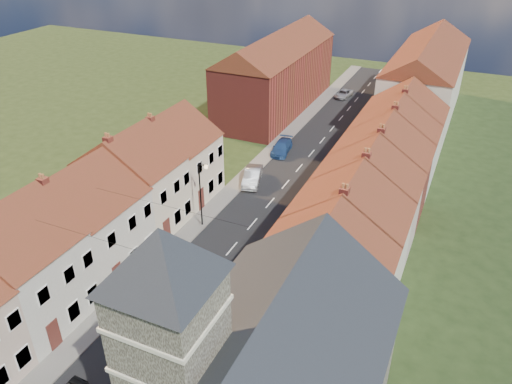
{
  "coord_description": "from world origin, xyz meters",
  "views": [
    {
      "loc": [
        15.51,
        -11.27,
        24.26
      ],
      "look_at": [
        0.46,
        21.78,
        3.5
      ],
      "focal_mm": 35.0,
      "sensor_mm": 36.0,
      "label": 1
    }
  ],
  "objects_px": {
    "car_distant": "(344,94)",
    "pedestrian_left": "(126,292)",
    "church": "(266,368)",
    "car_mid": "(252,176)",
    "pedestrian_right": "(266,293)",
    "car_far": "(282,147)",
    "lamppost": "(201,191)"
  },
  "relations": [
    {
      "from": "pedestrian_right",
      "to": "lamppost",
      "type": "bearing_deg",
      "value": -49.75
    },
    {
      "from": "car_mid",
      "to": "pedestrian_right",
      "type": "distance_m",
      "value": 17.79
    },
    {
      "from": "car_far",
      "to": "car_distant",
      "type": "height_order",
      "value": "car_far"
    },
    {
      "from": "car_distant",
      "to": "pedestrian_right",
      "type": "height_order",
      "value": "pedestrian_right"
    },
    {
      "from": "car_far",
      "to": "church",
      "type": "bearing_deg",
      "value": -76.96
    },
    {
      "from": "church",
      "to": "car_distant",
      "type": "height_order",
      "value": "church"
    },
    {
      "from": "pedestrian_right",
      "to": "church",
      "type": "bearing_deg",
      "value": 100.75
    },
    {
      "from": "pedestrian_left",
      "to": "pedestrian_right",
      "type": "distance_m",
      "value": 9.7
    },
    {
      "from": "lamppost",
      "to": "pedestrian_right",
      "type": "bearing_deg",
      "value": -37.22
    },
    {
      "from": "pedestrian_left",
      "to": "pedestrian_right",
      "type": "relative_size",
      "value": 1.1
    },
    {
      "from": "church",
      "to": "car_mid",
      "type": "relative_size",
      "value": 3.4
    },
    {
      "from": "car_mid",
      "to": "car_distant",
      "type": "relative_size",
      "value": 1.17
    },
    {
      "from": "pedestrian_left",
      "to": "pedestrian_right",
      "type": "bearing_deg",
      "value": 13.22
    },
    {
      "from": "car_distant",
      "to": "pedestrian_right",
      "type": "distance_m",
      "value": 45.6
    },
    {
      "from": "lamppost",
      "to": "pedestrian_right",
      "type": "relative_size",
      "value": 3.45
    },
    {
      "from": "car_distant",
      "to": "lamppost",
      "type": "bearing_deg",
      "value": -86.0
    },
    {
      "from": "car_distant",
      "to": "car_mid",
      "type": "bearing_deg",
      "value": -85.63
    },
    {
      "from": "car_mid",
      "to": "car_distant",
      "type": "bearing_deg",
      "value": 72.13
    },
    {
      "from": "car_distant",
      "to": "church",
      "type": "bearing_deg",
      "value": -71.61
    },
    {
      "from": "car_mid",
      "to": "car_distant",
      "type": "distance_m",
      "value": 29.33
    },
    {
      "from": "car_mid",
      "to": "pedestrian_right",
      "type": "height_order",
      "value": "pedestrian_right"
    },
    {
      "from": "lamppost",
      "to": "car_mid",
      "type": "height_order",
      "value": "lamppost"
    },
    {
      "from": "church",
      "to": "pedestrian_right",
      "type": "bearing_deg",
      "value": 113.27
    },
    {
      "from": "car_distant",
      "to": "pedestrian_left",
      "type": "relative_size",
      "value": 2.0
    },
    {
      "from": "church",
      "to": "pedestrian_left",
      "type": "distance_m",
      "value": 15.09
    },
    {
      "from": "pedestrian_left",
      "to": "car_far",
      "type": "bearing_deg",
      "value": 77.32
    },
    {
      "from": "car_far",
      "to": "pedestrian_right",
      "type": "bearing_deg",
      "value": -78.14
    },
    {
      "from": "church",
      "to": "pedestrian_right",
      "type": "relative_size",
      "value": 8.74
    },
    {
      "from": "car_mid",
      "to": "pedestrian_left",
      "type": "xyz_separation_m",
      "value": [
        -0.5,
        -19.81,
        0.34
      ]
    },
    {
      "from": "church",
      "to": "car_far",
      "type": "xyz_separation_m",
      "value": [
        -12.56,
        33.54,
        -5.24
      ]
    },
    {
      "from": "church",
      "to": "car_distant",
      "type": "distance_m",
      "value": 56.36
    },
    {
      "from": "lamppost",
      "to": "pedestrian_right",
      "type": "xyz_separation_m",
      "value": [
        8.91,
        -6.77,
        -2.55
      ]
    }
  ]
}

